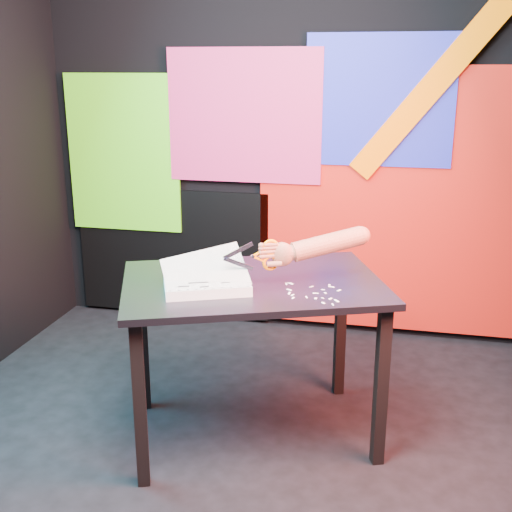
# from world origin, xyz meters

# --- Properties ---
(room) EXTENTS (3.01, 3.01, 2.71)m
(room) POSITION_xyz_m (0.00, 0.00, 1.35)
(room) COLOR black
(room) RESTS_ON ground
(backdrop) EXTENTS (2.88, 0.05, 2.08)m
(backdrop) POSITION_xyz_m (0.06, 1.46, 0.96)
(backdrop) COLOR red
(backdrop) RESTS_ON ground
(work_table) EXTENTS (1.31, 1.10, 0.75)m
(work_table) POSITION_xyz_m (0.09, 0.18, 0.65)
(work_table) COLOR black
(work_table) RESTS_ON ground
(printout_stack) EXTENTS (0.43, 0.37, 0.18)m
(printout_stack) POSITION_xyz_m (-0.07, 0.04, 0.77)
(printout_stack) COLOR silver
(printout_stack) RESTS_ON work_table
(scissors) EXTENTS (0.22, 0.11, 0.14)m
(scissors) POSITION_xyz_m (0.17, 0.13, 0.89)
(scissors) COLOR silver
(scissors) RESTS_ON printout_stack
(hand_forearm) EXTENTS (0.44, 0.25, 0.15)m
(hand_forearm) POSITION_xyz_m (0.38, 0.23, 0.91)
(hand_forearm) COLOR #AF6350
(hand_forearm) RESTS_ON work_table
(paper_clippings) EXTENTS (0.25, 0.25, 0.00)m
(paper_clippings) POSITION_xyz_m (0.37, 0.09, 0.75)
(paper_clippings) COLOR white
(paper_clippings) RESTS_ON work_table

